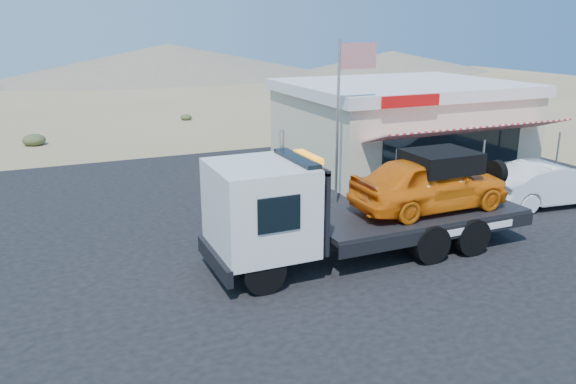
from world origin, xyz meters
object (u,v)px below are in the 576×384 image
tow_truck (366,200)px  white_sedan (550,184)px  jerky_store (400,123)px  flagpole (344,104)px

tow_truck → white_sedan: tow_truck is taller
white_sedan → tow_truck: bearing=105.0°
white_sedan → jerky_store: jerky_store is taller
tow_truck → flagpole: bearing=68.8°
tow_truck → jerky_store: jerky_store is taller
jerky_store → flagpole: 7.36m
flagpole → jerky_store: bearing=38.8°
tow_truck → jerky_store: (7.35, 9.07, 0.28)m
white_sedan → jerky_store: size_ratio=0.47×
white_sedan → jerky_store: 7.91m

